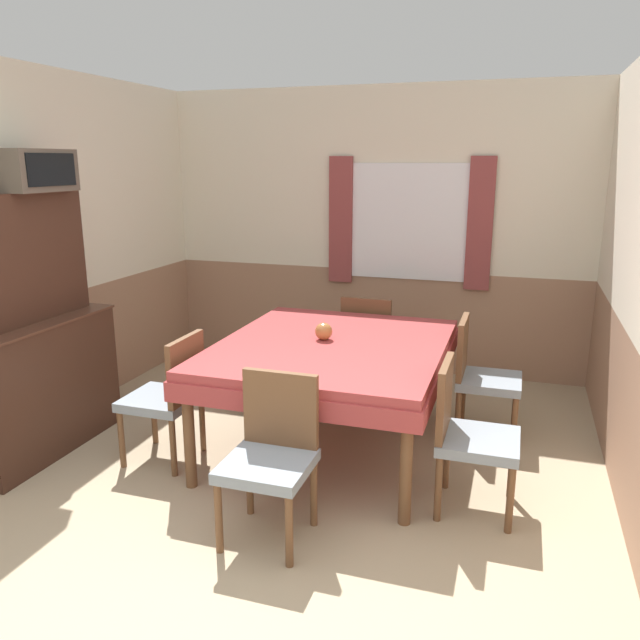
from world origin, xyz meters
TOP-DOWN VIEW (x-y plane):
  - ground_plane at (0.00, 0.00)m, footprint 16.00×16.00m
  - wall_back at (0.02, 3.79)m, footprint 4.34×0.09m
  - wall_left at (-1.99, 1.89)m, footprint 0.05×4.17m
  - dining_table at (0.17, 1.95)m, footprint 1.51×1.77m
  - chair_left_near at (-0.78, 1.43)m, footprint 0.44×0.44m
  - chair_head_near at (0.17, 0.86)m, footprint 0.44×0.44m
  - chair_right_far at (1.12, 2.46)m, footprint 0.44×0.44m
  - chair_right_near at (1.12, 1.43)m, footprint 0.44×0.44m
  - chair_head_window at (0.17, 3.03)m, footprint 0.44×0.44m
  - sideboard at (-1.75, 1.30)m, footprint 0.46×1.20m
  - tv at (-1.70, 1.46)m, footprint 0.29×0.53m
  - vase at (0.10, 1.99)m, footprint 0.12×0.12m

SIDE VIEW (x-z plane):
  - ground_plane at x=0.00m, z-range 0.00..0.00m
  - chair_left_near at x=-0.78m, z-range 0.04..0.90m
  - chair_head_near at x=0.17m, z-range 0.04..0.90m
  - chair_right_far at x=1.12m, z-range 0.04..0.90m
  - chair_right_near at x=1.12m, z-range 0.04..0.90m
  - chair_head_window at x=0.17m, z-range 0.04..0.90m
  - dining_table at x=0.17m, z-range 0.28..1.04m
  - sideboard at x=-1.75m, z-range -0.14..1.60m
  - vase at x=0.10m, z-range 0.76..0.88m
  - wall_left at x=-1.99m, z-range 0.00..2.60m
  - wall_back at x=0.02m, z-range 0.01..2.61m
  - tv at x=-1.70m, z-range 1.75..2.02m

